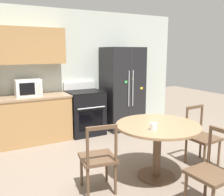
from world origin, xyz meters
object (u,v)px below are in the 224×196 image
(dining_chair_right, at_px, (202,137))
(dining_chair_near, at_px, (212,173))
(oven_range, at_px, (85,112))
(dining_chair_left, at_px, (98,159))
(microwave, at_px, (28,88))
(candle_glass, at_px, (154,127))
(refrigerator, at_px, (122,88))

(dining_chair_right, height_order, dining_chair_near, same)
(oven_range, relative_size, dining_chair_left, 1.20)
(oven_range, relative_size, dining_chair_right, 1.20)
(microwave, relative_size, candle_glass, 5.16)
(microwave, distance_m, dining_chair_left, 2.39)
(dining_chair_left, bearing_deg, candle_glass, -9.37)
(dining_chair_near, relative_size, candle_glass, 9.92)
(refrigerator, height_order, candle_glass, refrigerator)
(dining_chair_right, bearing_deg, microwave, -50.61)
(refrigerator, distance_m, dining_chair_near, 3.20)
(refrigerator, xyz_separation_m, microwave, (-2.02, 0.10, 0.15))
(refrigerator, distance_m, microwave, 2.03)
(oven_range, height_order, microwave, microwave)
(dining_chair_near, height_order, candle_glass, dining_chair_near)
(dining_chair_right, bearing_deg, dining_chair_left, -4.89)
(refrigerator, height_order, dining_chair_left, refrigerator)
(dining_chair_right, relative_size, candle_glass, 9.92)
(oven_range, distance_m, candle_glass, 2.43)
(dining_chair_near, xyz_separation_m, dining_chair_left, (-0.93, 0.92, 0.00))
(oven_range, bearing_deg, dining_chair_right, -65.50)
(refrigerator, distance_m, oven_range, 1.01)
(microwave, xyz_separation_m, dining_chair_left, (0.40, -2.27, -0.62))
(microwave, relative_size, dining_chair_right, 0.52)
(dining_chair_right, xyz_separation_m, dining_chair_left, (-1.74, 0.05, 0.00))
(dining_chair_right, relative_size, dining_chair_near, 1.00)
(refrigerator, bearing_deg, dining_chair_right, -87.00)
(microwave, height_order, candle_glass, microwave)
(dining_chair_right, xyz_separation_m, dining_chair_near, (-0.80, -0.87, 0.00))
(microwave, distance_m, dining_chair_right, 3.21)
(candle_glass, bearing_deg, dining_chair_right, 9.23)
(refrigerator, relative_size, dining_chair_right, 2.02)
(dining_chair_left, height_order, candle_glass, dining_chair_left)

